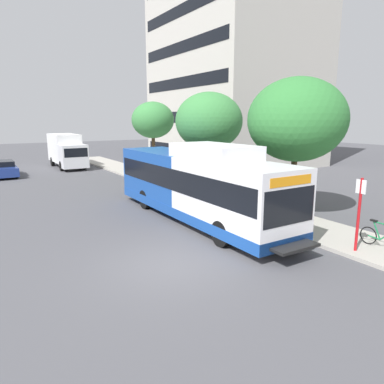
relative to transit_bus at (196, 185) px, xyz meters
name	(u,v)px	position (x,y,z in m)	size (l,w,h in m)	color
ground_plane	(96,212)	(-3.63, 3.96, -1.70)	(120.00, 120.00, 0.00)	#4C4C51
sidewalk_curb	(227,202)	(3.37, 1.96, -1.63)	(3.00, 56.00, 0.14)	#A8A399
transit_bus	(196,185)	(0.00, 0.00, 0.00)	(2.58, 12.25, 3.65)	white
bus_stop_sign_pole	(359,209)	(2.40, -6.67, -0.05)	(0.10, 0.36, 2.60)	red
bicycle_parked	(383,237)	(3.40, -7.06, -1.14)	(0.52, 1.76, 1.02)	black
street_tree_near_stop	(297,120)	(4.36, -1.92, 2.95)	(4.61, 4.61, 6.48)	#4C3823
street_tree_mid_block	(209,121)	(4.39, 5.34, 2.86)	(4.30, 4.30, 6.26)	#4C3823
street_tree_far_block	(153,120)	(4.02, 12.76, 2.91)	(3.43, 3.43, 5.95)	#4C3823
parked_car_far_lane	(4,169)	(-6.57, 19.31, -1.04)	(1.80, 4.50, 1.33)	navy
box_truck_background	(67,150)	(-0.76, 22.42, 0.04)	(2.32, 7.01, 3.25)	silver
apartment_tower_backdrop	(235,20)	(15.68, 17.12, 12.98)	(12.76, 15.96, 29.36)	#BCB7AD
lattice_comm_tower	(175,98)	(17.50, 32.94, 6.01)	(1.10, 1.10, 23.66)	#B7B7BC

